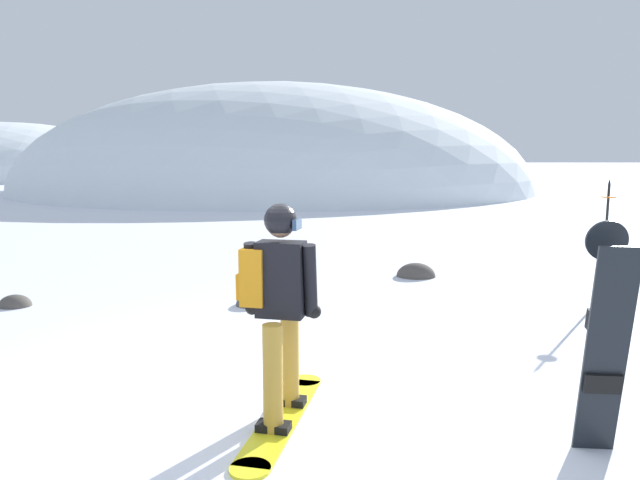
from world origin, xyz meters
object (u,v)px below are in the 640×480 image
object	(u,v)px
rock_small	(15,306)
spare_snowboard	(606,340)
snowboarder_main	(277,306)
rock_mid	(416,276)
piste_marker_near	(606,231)
rock_dark	(254,305)

from	to	relation	value
rock_small	spare_snowboard	bearing A→B (deg)	-27.82
rock_small	snowboarder_main	bearing A→B (deg)	-36.35
spare_snowboard	rock_mid	bearing A→B (deg)	98.31
piste_marker_near	rock_mid	world-z (taller)	piste_marker_near
spare_snowboard	rock_dark	world-z (taller)	spare_snowboard
snowboarder_main	rock_mid	distance (m)	5.91
rock_mid	rock_dark	bearing A→B (deg)	-137.25
spare_snowboard	rock_dark	xyz separation A→B (m)	(-3.24, 3.81, -0.83)
rock_dark	rock_mid	bearing A→B (deg)	42.75
piste_marker_near	rock_dark	world-z (taller)	piste_marker_near
rock_dark	rock_small	size ratio (longest dim) A/B	1.13
snowboarder_main	rock_small	xyz separation A→B (m)	(-4.22, 3.10, -0.92)
rock_mid	rock_small	xyz separation A→B (m)	(-5.65, -2.55, 0.00)
snowboarder_main	rock_small	world-z (taller)	snowboarder_main
rock_mid	spare_snowboard	bearing A→B (deg)	-81.69
spare_snowboard	rock_small	xyz separation A→B (m)	(-6.52, 3.44, -0.83)
spare_snowboard	rock_small	bearing A→B (deg)	152.18
piste_marker_near	rock_small	size ratio (longest dim) A/B	3.84
snowboarder_main	piste_marker_near	size ratio (longest dim) A/B	1.05
rock_mid	rock_small	bearing A→B (deg)	-155.67
snowboarder_main	spare_snowboard	world-z (taller)	snowboarder_main
spare_snowboard	snowboarder_main	bearing A→B (deg)	171.63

